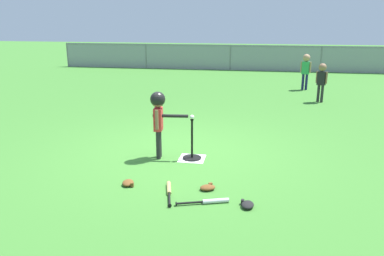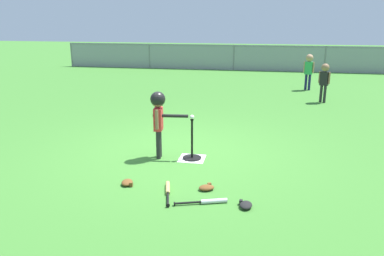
{
  "view_description": "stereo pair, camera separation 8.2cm",
  "coord_description": "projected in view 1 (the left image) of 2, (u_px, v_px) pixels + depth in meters",
  "views": [
    {
      "loc": [
        1.32,
        -6.44,
        2.35
      ],
      "look_at": [
        0.25,
        -0.28,
        0.55
      ],
      "focal_mm": 36.09,
      "sensor_mm": 36.0,
      "label": 1
    },
    {
      "loc": [
        1.4,
        -6.42,
        2.35
      ],
      "look_at": [
        0.25,
        -0.28,
        0.55
      ],
      "focal_mm": 36.09,
      "sensor_mm": 36.0,
      "label": 2
    }
  ],
  "objects": [
    {
      "name": "outfield_fence",
      "position": [
        230.0,
        57.0,
        17.62
      ],
      "size": [
        16.06,
        0.06,
        1.15
      ],
      "color": "slate",
      "rests_on": "ground_plane"
    },
    {
      "name": "spare_bat_wood",
      "position": [
        169.0,
        190.0,
        5.37
      ],
      "size": [
        0.23,
        0.7,
        0.06
      ],
      "color": "#DBB266",
      "rests_on": "ground_plane"
    },
    {
      "name": "batting_tee",
      "position": [
        192.0,
        152.0,
        6.63
      ],
      "size": [
        0.32,
        0.32,
        0.7
      ],
      "color": "black",
      "rests_on": "ground_plane"
    },
    {
      "name": "batter_child",
      "position": [
        159.0,
        111.0,
        6.47
      ],
      "size": [
        0.64,
        0.33,
        1.16
      ],
      "color": "#262626",
      "rests_on": "ground_plane"
    },
    {
      "name": "spare_bat_silver",
      "position": [
        210.0,
        201.0,
        5.05
      ],
      "size": [
        0.69,
        0.28,
        0.06
      ],
      "color": "silver",
      "rests_on": "ground_plane"
    },
    {
      "name": "fielder_near_left",
      "position": [
        306.0,
        67.0,
        12.76
      ],
      "size": [
        0.33,
        0.23,
        1.19
      ],
      "color": "#191E4C",
      "rests_on": "ground_plane"
    },
    {
      "name": "baseball_on_tee",
      "position": [
        192.0,
        117.0,
        6.46
      ],
      "size": [
        0.07,
        0.07,
        0.07
      ],
      "primitive_type": "sphere",
      "color": "white",
      "rests_on": "batting_tee"
    },
    {
      "name": "ground_plane",
      "position": [
        181.0,
        152.0,
        6.96
      ],
      "size": [
        60.0,
        60.0,
        0.0
      ],
      "primitive_type": "plane",
      "color": "#3D7A2D"
    },
    {
      "name": "glove_tossed_aside",
      "position": [
        247.0,
        205.0,
        4.95
      ],
      "size": [
        0.18,
        0.23,
        0.07
      ],
      "color": "black",
      "rests_on": "ground_plane"
    },
    {
      "name": "glove_by_plate",
      "position": [
        128.0,
        183.0,
        5.6
      ],
      "size": [
        0.2,
        0.24,
        0.07
      ],
      "color": "brown",
      "rests_on": "ground_plane"
    },
    {
      "name": "fielder_deep_right",
      "position": [
        322.0,
        77.0,
        10.89
      ],
      "size": [
        0.3,
        0.22,
        1.11
      ],
      "color": "#262626",
      "rests_on": "ground_plane"
    },
    {
      "name": "home_plate",
      "position": [
        192.0,
        158.0,
        6.66
      ],
      "size": [
        0.44,
        0.44,
        0.01
      ],
      "primitive_type": "cube",
      "color": "white",
      "rests_on": "ground_plane"
    },
    {
      "name": "glove_near_bats",
      "position": [
        208.0,
        187.0,
        5.45
      ],
      "size": [
        0.27,
        0.24,
        0.07
      ],
      "color": "brown",
      "rests_on": "ground_plane"
    }
  ]
}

